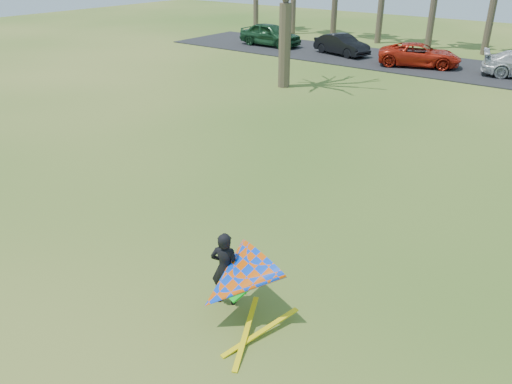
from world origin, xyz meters
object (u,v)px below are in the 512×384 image
Objects in this scene: car_1 at (342,45)px; car_0 at (270,34)px; kite_flyer at (234,280)px; car_2 at (420,55)px.

car_0 is at bearing 105.63° from car_1.
car_1 is at bearing 114.14° from kite_flyer.
car_0 reaches higher than car_1.
car_1 is 0.84× the size of car_2.
car_1 is at bearing 66.70° from car_2.
kite_flyer is at bearing -140.40° from car_1.
car_2 is (11.69, -0.43, -0.14)m from car_0.
car_0 is 2.02× the size of kite_flyer.
car_1 is 28.02m from kite_flyer.
car_2 is (5.65, -0.45, 0.01)m from car_1.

